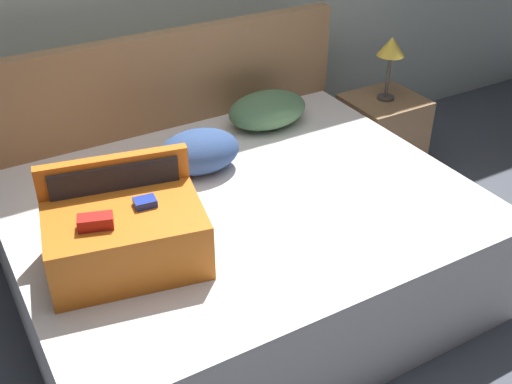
# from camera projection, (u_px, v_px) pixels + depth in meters

# --- Properties ---
(ground_plane) EXTENTS (12.00, 12.00, 0.00)m
(ground_plane) POSITION_uv_depth(u_px,v_px,m) (287.00, 342.00, 2.79)
(ground_plane) COLOR #4C515B
(bed) EXTENTS (1.99, 1.59, 0.54)m
(bed) POSITION_uv_depth(u_px,v_px,m) (243.00, 247.00, 2.94)
(bed) COLOR silver
(bed) RESTS_ON ground
(headboard) EXTENTS (2.03, 0.08, 1.05)m
(headboard) POSITION_uv_depth(u_px,v_px,m) (168.00, 127.00, 3.41)
(headboard) COLOR olive
(headboard) RESTS_ON ground
(hard_case_large) EXTENTS (0.65, 0.52, 0.37)m
(hard_case_large) POSITION_uv_depth(u_px,v_px,m) (125.00, 233.00, 2.34)
(hard_case_large) COLOR #D16619
(hard_case_large) RESTS_ON bed
(pillow_near_headboard) EXTENTS (0.46, 0.33, 0.18)m
(pillow_near_headboard) POSITION_uv_depth(u_px,v_px,m) (267.00, 110.00, 3.35)
(pillow_near_headboard) COLOR #4C724C
(pillow_near_headboard) RESTS_ON bed
(pillow_center_head) EXTENTS (0.41, 0.31, 0.19)m
(pillow_center_head) POSITION_uv_depth(u_px,v_px,m) (199.00, 151.00, 2.95)
(pillow_center_head) COLOR navy
(pillow_center_head) RESTS_ON bed
(nightstand) EXTENTS (0.44, 0.40, 0.52)m
(nightstand) POSITION_uv_depth(u_px,v_px,m) (381.00, 138.00, 3.88)
(nightstand) COLOR olive
(nightstand) RESTS_ON ground
(table_lamp) EXTENTS (0.16, 0.16, 0.38)m
(table_lamp) POSITION_uv_depth(u_px,v_px,m) (391.00, 50.00, 3.57)
(table_lamp) COLOR #3F3833
(table_lamp) RESTS_ON nightstand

